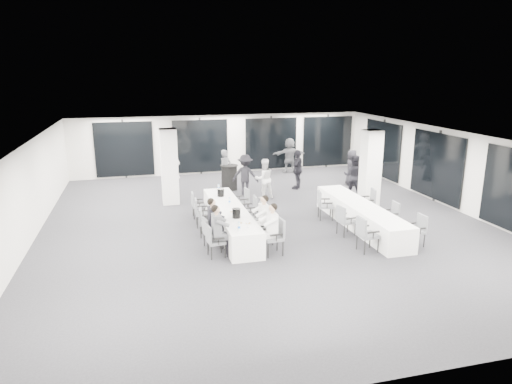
{
  "coord_description": "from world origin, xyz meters",
  "views": [
    {
      "loc": [
        -3.84,
        -13.56,
        4.8
      ],
      "look_at": [
        -0.38,
        -0.2,
        1.14
      ],
      "focal_mm": 32.0,
      "sensor_mm": 36.0,
      "label": 1
    }
  ],
  "objects_px": {
    "standing_guest_g": "(172,167)",
    "chair_side_right_near": "(418,228)",
    "chair_main_right_near": "(276,234)",
    "chair_side_left_mid": "(344,219)",
    "chair_side_left_near": "(365,232)",
    "standing_guest_h": "(354,173)",
    "chair_main_left_fourth": "(200,211)",
    "ice_bucket_near": "(236,213)",
    "chair_main_left_far": "(196,203)",
    "standing_guest_b": "(264,176)",
    "chair_main_right_mid": "(259,216)",
    "chair_main_left_mid": "(205,221)",
    "standing_guest_d": "(298,167)",
    "banquet_table_side": "(360,216)",
    "chair_main_right_far": "(244,200)",
    "standing_guest_f": "(289,153)",
    "chair_side_right_far": "(369,200)",
    "ice_bucket_far": "(221,192)",
    "banquet_table_main": "(230,219)",
    "cocktail_table": "(229,177)",
    "standing_guest_e": "(352,165)",
    "standing_guest_c": "(245,172)",
    "standing_guest_a": "(226,167)",
    "chair_main_right_fourth": "(251,208)",
    "chair_side_left_far": "(323,203)",
    "chair_main_left_second": "(210,231)",
    "chair_side_right_mid": "(392,214)",
    "chair_main_right_second": "(267,226)",
    "chair_main_left_near": "(213,239)"
  },
  "relations": [
    {
      "from": "chair_main_left_far",
      "to": "chair_side_left_near",
      "type": "xyz_separation_m",
      "value": [
        4.07,
        -4.19,
        0.06
      ]
    },
    {
      "from": "standing_guest_c",
      "to": "standing_guest_g",
      "type": "xyz_separation_m",
      "value": [
        -2.75,
        1.26,
        0.11
      ]
    },
    {
      "from": "standing_guest_a",
      "to": "chair_side_left_mid",
      "type": "bearing_deg",
      "value": -104.92
    },
    {
      "from": "chair_main_right_mid",
      "to": "chair_side_right_far",
      "type": "distance_m",
      "value": 4.14
    },
    {
      "from": "banquet_table_side",
      "to": "chair_main_right_far",
      "type": "relative_size",
      "value": 5.74
    },
    {
      "from": "standing_guest_a",
      "to": "ice_bucket_far",
      "type": "bearing_deg",
      "value": -138.28
    },
    {
      "from": "chair_main_right_fourth",
      "to": "standing_guest_e",
      "type": "bearing_deg",
      "value": -52.29
    },
    {
      "from": "chair_main_left_far",
      "to": "standing_guest_c",
      "type": "height_order",
      "value": "standing_guest_c"
    },
    {
      "from": "standing_guest_a",
      "to": "standing_guest_b",
      "type": "xyz_separation_m",
      "value": [
        1.16,
        -1.83,
        -0.05
      ]
    },
    {
      "from": "chair_side_left_near",
      "to": "standing_guest_h",
      "type": "distance_m",
      "value": 5.8
    },
    {
      "from": "banquet_table_main",
      "to": "chair_main_left_fourth",
      "type": "bearing_deg",
      "value": 141.34
    },
    {
      "from": "standing_guest_a",
      "to": "standing_guest_e",
      "type": "height_order",
      "value": "standing_guest_a"
    },
    {
      "from": "standing_guest_b",
      "to": "chair_main_right_mid",
      "type": "bearing_deg",
      "value": 66.23
    },
    {
      "from": "banquet_table_side",
      "to": "standing_guest_e",
      "type": "relative_size",
      "value": 2.84
    },
    {
      "from": "chair_side_right_near",
      "to": "standing_guest_a",
      "type": "relative_size",
      "value": 0.48
    },
    {
      "from": "chair_main_left_fourth",
      "to": "chair_side_left_near",
      "type": "xyz_separation_m",
      "value": [
        4.07,
        -3.24,
        0.05
      ]
    },
    {
      "from": "chair_main_left_far",
      "to": "chair_side_right_near",
      "type": "height_order",
      "value": "chair_side_right_near"
    },
    {
      "from": "chair_main_left_far",
      "to": "ice_bucket_far",
      "type": "distance_m",
      "value": 0.91
    },
    {
      "from": "chair_side_right_far",
      "to": "ice_bucket_far",
      "type": "relative_size",
      "value": 3.61
    },
    {
      "from": "chair_side_right_mid",
      "to": "standing_guest_b",
      "type": "bearing_deg",
      "value": 33.68
    },
    {
      "from": "chair_main_left_mid",
      "to": "standing_guest_c",
      "type": "height_order",
      "value": "standing_guest_c"
    },
    {
      "from": "chair_side_left_near",
      "to": "standing_guest_c",
      "type": "height_order",
      "value": "standing_guest_c"
    },
    {
      "from": "chair_main_left_near",
      "to": "banquet_table_side",
      "type": "bearing_deg",
      "value": 98.15
    },
    {
      "from": "banquet_table_side",
      "to": "standing_guest_f",
      "type": "height_order",
      "value": "standing_guest_f"
    },
    {
      "from": "chair_main_right_near",
      "to": "chair_side_right_far",
      "type": "distance_m",
      "value": 4.76
    },
    {
      "from": "chair_main_left_far",
      "to": "standing_guest_c",
      "type": "distance_m",
      "value": 3.35
    },
    {
      "from": "chair_main_left_mid",
      "to": "chair_side_left_far",
      "type": "height_order",
      "value": "chair_side_left_far"
    },
    {
      "from": "chair_main_right_second",
      "to": "standing_guest_a",
      "type": "distance_m",
      "value": 6.54
    },
    {
      "from": "chair_main_left_fourth",
      "to": "ice_bucket_near",
      "type": "bearing_deg",
      "value": 30.87
    },
    {
      "from": "standing_guest_g",
      "to": "chair_side_right_near",
      "type": "bearing_deg",
      "value": -24.36
    },
    {
      "from": "chair_side_right_near",
      "to": "standing_guest_c",
      "type": "bearing_deg",
      "value": 26.21
    },
    {
      "from": "banquet_table_main",
      "to": "standing_guest_a",
      "type": "relative_size",
      "value": 2.68
    },
    {
      "from": "chair_main_left_far",
      "to": "standing_guest_f",
      "type": "height_order",
      "value": "standing_guest_f"
    },
    {
      "from": "banquet_table_main",
      "to": "cocktail_table",
      "type": "relative_size",
      "value": 4.82
    },
    {
      "from": "banquet_table_side",
      "to": "cocktail_table",
      "type": "bearing_deg",
      "value": 118.4
    },
    {
      "from": "chair_side_left_near",
      "to": "standing_guest_d",
      "type": "distance_m",
      "value": 7.08
    },
    {
      "from": "chair_main_left_second",
      "to": "chair_main_right_near",
      "type": "height_order",
      "value": "chair_main_right_near"
    },
    {
      "from": "chair_main_right_near",
      "to": "standing_guest_f",
      "type": "relative_size",
      "value": 0.52
    },
    {
      "from": "chair_main_left_fourth",
      "to": "chair_main_left_mid",
      "type": "bearing_deg",
      "value": 5.11
    },
    {
      "from": "chair_main_left_mid",
      "to": "chair_side_left_near",
      "type": "xyz_separation_m",
      "value": [
        4.06,
        -2.32,
        0.07
      ]
    },
    {
      "from": "chair_main_left_mid",
      "to": "standing_guest_e",
      "type": "distance_m",
      "value": 8.5
    },
    {
      "from": "chair_side_right_far",
      "to": "standing_guest_f",
      "type": "relative_size",
      "value": 0.49
    },
    {
      "from": "standing_guest_c",
      "to": "ice_bucket_far",
      "type": "height_order",
      "value": "standing_guest_c"
    },
    {
      "from": "standing_guest_c",
      "to": "standing_guest_h",
      "type": "height_order",
      "value": "standing_guest_h"
    },
    {
      "from": "chair_main_right_mid",
      "to": "standing_guest_b",
      "type": "height_order",
      "value": "standing_guest_b"
    },
    {
      "from": "chair_main_left_fourth",
      "to": "chair_side_right_near",
      "type": "height_order",
      "value": "chair_main_left_fourth"
    },
    {
      "from": "chair_main_right_far",
      "to": "standing_guest_h",
      "type": "distance_m",
      "value": 4.82
    },
    {
      "from": "chair_main_right_near",
      "to": "chair_side_left_mid",
      "type": "height_order",
      "value": "chair_main_right_near"
    },
    {
      "from": "chair_main_left_second",
      "to": "standing_guest_f",
      "type": "distance_m",
      "value": 10.31
    },
    {
      "from": "chair_main_right_fourth",
      "to": "standing_guest_c",
      "type": "bearing_deg",
      "value": -7.82
    }
  ]
}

